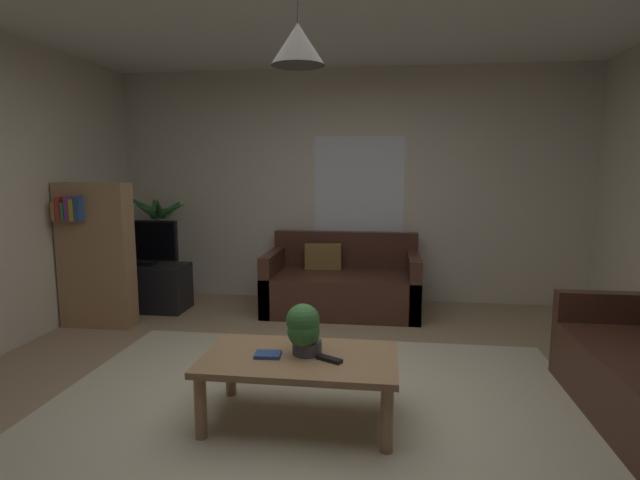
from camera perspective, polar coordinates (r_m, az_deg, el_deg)
floor at (r=3.39m, az=-0.71°, el=-18.77°), size 5.39×5.48×0.02m
rug at (r=3.21m, az=-1.26°, el=-20.14°), size 3.50×3.01×0.01m
wall_back at (r=5.78m, az=3.27°, el=6.16°), size 5.51×0.06×2.65m
window_pane at (r=5.74m, az=4.49°, el=5.94°), size 1.03×0.01×1.18m
couch_under_window at (r=5.39m, az=2.55°, el=-5.30°), size 1.62×0.90×0.82m
coffee_table at (r=3.09m, az=-2.34°, el=-14.17°), size 1.17×0.67×0.41m
book_on_table_0 at (r=3.07m, az=-6.01°, el=-12.95°), size 0.16×0.13×0.02m
remote_on_table_0 at (r=2.98m, az=1.08°, el=-13.53°), size 0.16×0.12×0.02m
potted_plant_on_table at (r=3.03m, az=-1.88°, el=-10.14°), size 0.21×0.21×0.31m
tv_stand at (r=5.76m, az=-19.35°, el=-5.11°), size 0.90×0.44×0.50m
tv at (r=5.65m, az=-19.69°, el=-0.23°), size 0.77×0.16×0.48m
potted_palm_corner at (r=6.13m, az=-17.89°, el=-1.08°), size 0.82×0.83×1.28m
bookshelf_corner at (r=5.24m, az=-24.40°, el=-1.46°), size 0.70×0.31×1.40m
pendant_lamp at (r=2.93m, az=-2.57°, el=21.56°), size 0.30×0.30×0.56m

